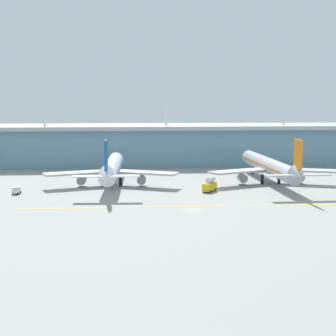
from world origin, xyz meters
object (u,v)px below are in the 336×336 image
Objects in this scene: fuel_truck at (210,185)px; baggage_cart at (17,190)px; airliner_near_middle at (112,168)px; airliner_far_middle at (270,166)px.

baggage_cart is at bearing -179.69° from fuel_truck.
fuel_truck is (33.76, -14.69, -4.19)m from airliner_near_middle.
airliner_far_middle reaches higher than baggage_cart.
airliner_near_middle is 58.82m from airliner_far_middle.
fuel_truck is (-25.05, -15.95, -4.19)m from airliner_far_middle.
airliner_near_middle reaches higher than fuel_truck.
fuel_truck is at bearing -147.52° from airliner_far_middle.
airliner_far_middle is at bearing 1.22° from airliner_near_middle.
airliner_near_middle is 8.44× the size of fuel_truck.
airliner_far_middle is at bearing 32.48° from fuel_truck.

